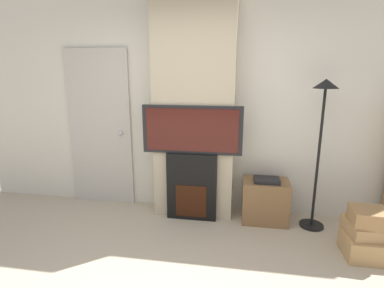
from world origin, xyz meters
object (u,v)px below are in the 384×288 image
floor_lamp (322,122)px  media_stand (265,200)px  fireplace (192,186)px  box_stack (370,236)px  television (192,130)px

floor_lamp → media_stand: size_ratio=3.02×
fireplace → box_stack: (1.86, -0.50, -0.20)m
fireplace → floor_lamp: size_ratio=0.49×
box_stack → television: bearing=164.9°
floor_lamp → box_stack: bearing=-51.1°
television → media_stand: 1.24m
fireplace → media_stand: size_ratio=1.48×
fireplace → television: (0.00, -0.00, 0.71)m
television → media_stand: bearing=4.4°
floor_lamp → media_stand: 1.13m
television → floor_lamp: bearing=0.7°
floor_lamp → television: bearing=-179.3°
fireplace → box_stack: bearing=-15.2°
fireplace → media_stand: 0.90m
floor_lamp → media_stand: bearing=174.7°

